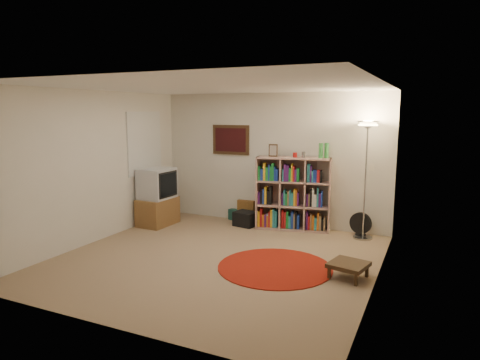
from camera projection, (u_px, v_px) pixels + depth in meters
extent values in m
cube|color=#8B6F51|center=(217.00, 259.00, 6.33)|extent=(4.50, 4.50, 0.02)
cube|color=white|center=(215.00, 86.00, 5.93)|extent=(4.50, 4.50, 0.02)
cube|color=beige|center=(272.00, 159.00, 8.15)|extent=(4.50, 0.02, 2.50)
cube|color=beige|center=(106.00, 207.00, 4.10)|extent=(4.50, 0.02, 2.50)
cube|color=beige|center=(95.00, 167.00, 7.06)|extent=(0.02, 4.50, 2.50)
cube|color=beige|center=(381.00, 187.00, 5.19)|extent=(0.02, 4.50, 2.50)
cube|color=#301E10|center=(231.00, 140.00, 8.42)|extent=(0.78, 0.04, 0.58)
cube|color=#3E0C10|center=(230.00, 140.00, 8.40)|extent=(0.66, 0.01, 0.46)
cube|color=white|center=(145.00, 143.00, 8.17)|extent=(0.03, 1.00, 1.20)
cube|color=beige|center=(372.00, 167.00, 7.38)|extent=(0.08, 0.01, 0.12)
cube|color=tan|center=(292.00, 228.00, 7.91)|extent=(1.39, 0.63, 0.03)
cube|color=tan|center=(294.00, 158.00, 7.70)|extent=(1.39, 0.63, 0.03)
cube|color=tan|center=(258.00, 192.00, 7.96)|extent=(0.10, 0.38, 1.34)
cube|color=tan|center=(330.00, 195.00, 7.65)|extent=(0.10, 0.38, 1.34)
cube|color=tan|center=(294.00, 192.00, 7.98)|extent=(1.32, 0.27, 1.34)
cube|color=tan|center=(281.00, 193.00, 7.86)|extent=(0.10, 0.36, 1.28)
cube|color=tan|center=(305.00, 194.00, 7.75)|extent=(0.10, 0.36, 1.28)
cube|color=tan|center=(293.00, 206.00, 7.84)|extent=(1.33, 0.60, 0.03)
cube|color=tan|center=(293.00, 182.00, 7.77)|extent=(1.33, 0.60, 0.03)
cube|color=gold|center=(259.00, 218.00, 7.99)|extent=(0.07, 0.16, 0.29)
cube|color=#AF191B|center=(262.00, 217.00, 7.98)|extent=(0.07, 0.16, 0.34)
cube|color=#C86119|center=(264.00, 220.00, 7.98)|extent=(0.07, 0.16, 0.23)
cube|color=#491964|center=(266.00, 220.00, 7.97)|extent=(0.06, 0.16, 0.23)
cube|color=#C86119|center=(268.00, 221.00, 7.96)|extent=(0.06, 0.16, 0.21)
cube|color=#AF191B|center=(270.00, 219.00, 7.95)|extent=(0.06, 0.16, 0.28)
cube|color=gold|center=(272.00, 218.00, 7.93)|extent=(0.06, 0.16, 0.33)
cube|color=teal|center=(274.00, 218.00, 7.92)|extent=(0.07, 0.16, 0.34)
cube|color=teal|center=(276.00, 219.00, 7.91)|extent=(0.07, 0.16, 0.31)
cube|color=#491964|center=(259.00, 198.00, 7.93)|extent=(0.07, 0.16, 0.21)
cube|color=black|center=(262.00, 197.00, 7.92)|extent=(0.07, 0.16, 0.24)
cube|color=#193496|center=(264.00, 196.00, 7.90)|extent=(0.06, 0.16, 0.28)
cube|color=gold|center=(266.00, 195.00, 7.89)|extent=(0.07, 0.16, 0.32)
cube|color=black|center=(268.00, 197.00, 7.89)|extent=(0.07, 0.16, 0.25)
cube|color=black|center=(271.00, 195.00, 7.87)|extent=(0.07, 0.16, 0.33)
cube|color=#197D30|center=(260.00, 173.00, 7.86)|extent=(0.07, 0.16, 0.27)
cube|color=#193496|center=(262.00, 175.00, 7.85)|extent=(0.08, 0.16, 0.22)
cube|color=gold|center=(265.00, 172.00, 7.83)|extent=(0.07, 0.16, 0.33)
cube|color=#197D30|center=(267.00, 174.00, 7.82)|extent=(0.07, 0.16, 0.25)
cube|color=#193496|center=(269.00, 173.00, 7.81)|extent=(0.05, 0.15, 0.30)
cube|color=#197D30|center=(271.00, 173.00, 7.80)|extent=(0.05, 0.16, 0.27)
cube|color=#197D30|center=(273.00, 172.00, 7.79)|extent=(0.07, 0.16, 0.32)
cube|color=#193496|center=(275.00, 174.00, 7.79)|extent=(0.05, 0.15, 0.26)
cube|color=#193496|center=(277.00, 175.00, 7.78)|extent=(0.07, 0.16, 0.22)
cube|color=#AF191B|center=(283.00, 219.00, 7.88)|extent=(0.07, 0.16, 0.33)
cube|color=#AF191B|center=(285.00, 220.00, 7.88)|extent=(0.07, 0.16, 0.30)
cube|color=#197D30|center=(288.00, 220.00, 7.86)|extent=(0.07, 0.16, 0.31)
cube|color=teal|center=(290.00, 222.00, 7.86)|extent=(0.07, 0.16, 0.23)
cube|color=#193496|center=(292.00, 220.00, 7.84)|extent=(0.07, 0.16, 0.31)
cube|color=olive|center=(294.00, 221.00, 7.84)|extent=(0.05, 0.15, 0.27)
cube|color=black|center=(296.00, 220.00, 7.83)|extent=(0.06, 0.16, 0.31)
cube|color=#193496|center=(298.00, 221.00, 7.82)|extent=(0.07, 0.16, 0.26)
cube|color=#491964|center=(283.00, 198.00, 7.82)|extent=(0.06, 0.16, 0.23)
cube|color=teal|center=(285.00, 197.00, 7.81)|extent=(0.06, 0.16, 0.28)
cube|color=#197D30|center=(287.00, 199.00, 7.81)|extent=(0.06, 0.16, 0.22)
cube|color=olive|center=(289.00, 198.00, 7.80)|extent=(0.06, 0.16, 0.25)
cube|color=teal|center=(290.00, 197.00, 7.79)|extent=(0.05, 0.15, 0.28)
cube|color=teal|center=(292.00, 199.00, 7.78)|extent=(0.07, 0.16, 0.23)
cube|color=gold|center=(295.00, 197.00, 7.77)|extent=(0.05, 0.16, 0.30)
cube|color=#C86119|center=(296.00, 197.00, 7.76)|extent=(0.06, 0.16, 0.30)
cube|color=#491964|center=(298.00, 199.00, 7.76)|extent=(0.05, 0.16, 0.24)
cube|color=teal|center=(283.00, 175.00, 7.75)|extent=(0.05, 0.15, 0.23)
cube|color=#491964|center=(285.00, 173.00, 7.74)|extent=(0.07, 0.16, 0.32)
cube|color=#491964|center=(288.00, 173.00, 7.73)|extent=(0.07, 0.16, 0.30)
cube|color=#197D30|center=(290.00, 175.00, 7.72)|extent=(0.07, 0.16, 0.25)
cube|color=gold|center=(292.00, 173.00, 7.71)|extent=(0.05, 0.15, 0.32)
cube|color=#AF191B|center=(294.00, 174.00, 7.70)|extent=(0.06, 0.16, 0.29)
cube|color=#491964|center=(296.00, 176.00, 7.70)|extent=(0.06, 0.16, 0.23)
cube|color=#197D30|center=(298.00, 175.00, 7.69)|extent=(0.07, 0.16, 0.25)
cube|color=#491964|center=(307.00, 220.00, 7.78)|extent=(0.06, 0.16, 0.33)
cube|color=#AF191B|center=(309.00, 222.00, 7.78)|extent=(0.06, 0.16, 0.25)
cube|color=olive|center=(311.00, 221.00, 7.76)|extent=(0.05, 0.16, 0.29)
cube|color=#C86119|center=(313.00, 222.00, 7.76)|extent=(0.07, 0.16, 0.26)
cube|color=teal|center=(316.00, 223.00, 7.75)|extent=(0.07, 0.16, 0.23)
cube|color=#C86119|center=(318.00, 221.00, 7.73)|extent=(0.06, 0.16, 0.32)
cube|color=olive|center=(320.00, 223.00, 7.73)|extent=(0.06, 0.16, 0.27)
cube|color=black|center=(322.00, 224.00, 7.72)|extent=(0.06, 0.16, 0.21)
cube|color=olive|center=(325.00, 223.00, 7.71)|extent=(0.06, 0.16, 0.25)
cube|color=#491964|center=(307.00, 200.00, 7.72)|extent=(0.06, 0.16, 0.22)
cube|color=olive|center=(309.00, 200.00, 7.71)|extent=(0.05, 0.15, 0.22)
cube|color=black|center=(311.00, 198.00, 7.70)|extent=(0.06, 0.16, 0.31)
cube|color=silver|center=(313.00, 197.00, 7.69)|extent=(0.06, 0.16, 0.33)
cube|color=silver|center=(316.00, 200.00, 7.68)|extent=(0.07, 0.16, 0.22)
cube|color=teal|center=(318.00, 197.00, 7.67)|extent=(0.06, 0.16, 0.34)
cube|color=#491964|center=(320.00, 200.00, 7.66)|extent=(0.06, 0.16, 0.25)
cube|color=#193496|center=(322.00, 199.00, 7.65)|extent=(0.06, 0.16, 0.28)
cube|color=teal|center=(309.00, 173.00, 7.64)|extent=(0.07, 0.16, 0.33)
cube|color=#491964|center=(311.00, 174.00, 7.63)|extent=(0.06, 0.16, 0.31)
cube|color=teal|center=(313.00, 177.00, 7.63)|extent=(0.05, 0.15, 0.21)
cube|color=#193496|center=(314.00, 176.00, 7.62)|extent=(0.06, 0.16, 0.23)
cube|color=#193496|center=(316.00, 176.00, 7.62)|extent=(0.06, 0.16, 0.22)
cube|color=#AF191B|center=(318.00, 176.00, 7.61)|extent=(0.08, 0.16, 0.23)
cube|color=black|center=(321.00, 177.00, 7.59)|extent=(0.06, 0.16, 0.22)
cube|color=#301E10|center=(273.00, 150.00, 7.79)|extent=(0.16, 0.05, 0.23)
cube|color=gray|center=(273.00, 150.00, 7.77)|extent=(0.12, 0.03, 0.18)
cylinder|color=#A3110F|center=(295.00, 155.00, 7.68)|extent=(0.09, 0.09, 0.09)
cylinder|color=#9A9A9E|center=(304.00, 155.00, 7.65)|extent=(0.08, 0.08, 0.11)
cylinder|color=green|center=(321.00, 151.00, 7.52)|extent=(0.09, 0.09, 0.27)
cylinder|color=green|center=(327.00, 150.00, 7.57)|extent=(0.09, 0.09, 0.27)
cylinder|color=#9A9A9E|center=(363.00, 237.00, 7.33)|extent=(0.41, 0.41, 0.03)
cylinder|color=#9A9A9E|center=(365.00, 183.00, 7.18)|extent=(0.04, 0.04, 1.86)
cone|color=#9A9A9E|center=(368.00, 125.00, 7.03)|extent=(0.49, 0.49, 0.15)
cylinder|color=#FFD88C|center=(368.00, 125.00, 7.03)|extent=(0.39, 0.39, 0.02)
cylinder|color=black|center=(360.00, 235.00, 7.45)|extent=(0.24, 0.24, 0.03)
cylinder|color=black|center=(361.00, 230.00, 7.43)|extent=(0.05, 0.05, 0.15)
cylinder|color=black|center=(361.00, 223.00, 7.40)|extent=(0.38, 0.15, 0.38)
cube|color=brown|center=(158.00, 211.00, 8.19)|extent=(0.55, 0.77, 0.52)
cube|color=#BCBCC1|center=(157.00, 183.00, 8.10)|extent=(0.55, 0.64, 0.57)
cube|color=black|center=(168.00, 184.00, 7.98)|extent=(0.04, 0.54, 0.48)
cube|color=black|center=(168.00, 184.00, 7.98)|extent=(0.03, 0.48, 0.42)
cube|color=#143932|center=(247.00, 215.00, 8.53)|extent=(0.76, 0.61, 0.21)
cube|color=brown|center=(248.00, 205.00, 8.53)|extent=(0.35, 0.25, 0.20)
cube|color=black|center=(246.00, 219.00, 8.12)|extent=(0.45, 0.39, 0.27)
cylinder|color=silver|center=(269.00, 221.00, 7.95)|extent=(0.14, 0.14, 0.27)
cylinder|color=maroon|center=(275.00, 267.00, 5.97)|extent=(1.60, 1.60, 0.01)
cube|color=#301E10|center=(348.00, 265.00, 5.57)|extent=(0.54, 0.54, 0.05)
cube|color=#301E10|center=(329.00, 273.00, 5.55)|extent=(0.04, 0.04, 0.16)
cube|color=#301E10|center=(356.00, 280.00, 5.33)|extent=(0.04, 0.04, 0.16)
cube|color=#301E10|center=(341.00, 265.00, 5.84)|extent=(0.04, 0.04, 0.16)
cube|color=#301E10|center=(367.00, 271.00, 5.62)|extent=(0.04, 0.04, 0.16)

